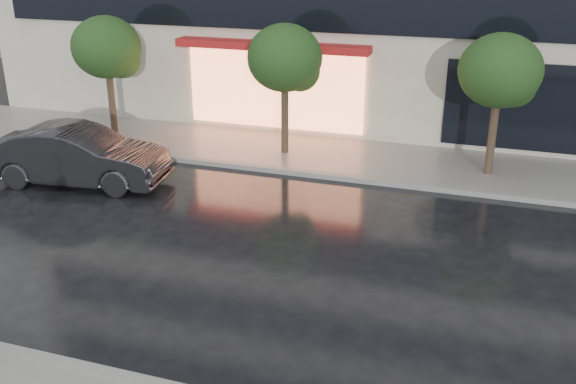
% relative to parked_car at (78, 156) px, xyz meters
% --- Properties ---
extents(ground, '(120.00, 120.00, 0.00)m').
position_rel_parked_car_xyz_m(ground, '(7.53, -6.00, -0.79)').
color(ground, black).
rests_on(ground, ground).
extents(sidewalk_far, '(60.00, 3.50, 0.12)m').
position_rel_parked_car_xyz_m(sidewalk_far, '(7.53, 4.25, -0.73)').
color(sidewalk_far, slate).
rests_on(sidewalk_far, ground).
extents(curb_far, '(60.00, 0.25, 0.14)m').
position_rel_parked_car_xyz_m(curb_far, '(7.53, 2.50, -0.72)').
color(curb_far, gray).
rests_on(curb_far, ground).
extents(tree_far_west, '(2.20, 2.20, 3.99)m').
position_rel_parked_car_xyz_m(tree_far_west, '(-1.41, 4.03, 2.13)').
color(tree_far_west, '#33261C').
rests_on(tree_far_west, ground).
extents(tree_mid_west, '(2.20, 2.20, 3.99)m').
position_rel_parked_car_xyz_m(tree_mid_west, '(4.59, 4.03, 2.13)').
color(tree_mid_west, '#33261C').
rests_on(tree_mid_west, ground).
extents(tree_mid_east, '(2.20, 2.20, 3.99)m').
position_rel_parked_car_xyz_m(tree_mid_east, '(10.59, 4.03, 2.13)').
color(tree_mid_east, '#33261C').
rests_on(tree_mid_east, ground).
extents(parked_car, '(5.00, 2.28, 1.59)m').
position_rel_parked_car_xyz_m(parked_car, '(0.00, 0.00, 0.00)').
color(parked_car, black).
rests_on(parked_car, ground).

